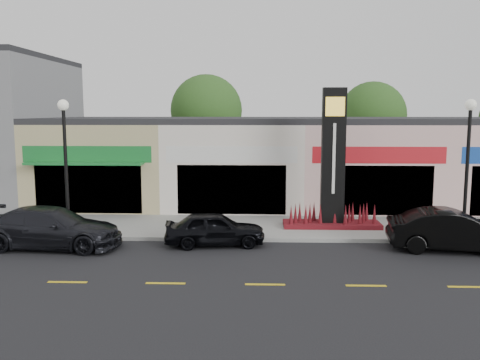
{
  "coord_description": "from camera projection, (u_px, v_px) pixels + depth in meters",
  "views": [
    {
      "loc": [
        -0.23,
        -17.65,
        5.14
      ],
      "look_at": [
        -1.0,
        4.0,
        2.22
      ],
      "focal_mm": 38.0,
      "sensor_mm": 36.0,
      "label": 1
    }
  ],
  "objects": [
    {
      "name": "tree_rear_mid",
      "position": [
        372.0,
        115.0,
        36.53
      ],
      "size": [
        4.8,
        4.8,
        7.29
      ],
      "color": "#382619",
      "rests_on": "ground"
    },
    {
      "name": "tree_rear_west",
      "position": [
        206.0,
        111.0,
        36.91
      ],
      "size": [
        5.2,
        5.2,
        7.83
      ],
      "color": "#382619",
      "rests_on": "ground"
    },
    {
      "name": "shop_beige",
      "position": [
        116.0,
        159.0,
        29.48
      ],
      "size": [
        7.0,
        10.85,
        4.8
      ],
      "color": "tan",
      "rests_on": "ground"
    },
    {
      "name": "car_black_conv",
      "position": [
        453.0,
        231.0,
        18.77
      ],
      "size": [
        2.2,
        4.84,
        1.54
      ],
      "primitive_type": "imported",
      "rotation": [
        0.0,
        0.0,
        1.45
      ],
      "color": "black",
      "rests_on": "ground"
    },
    {
      "name": "lamp_east_near",
      "position": [
        468.0,
        154.0,
        19.88
      ],
      "size": [
        0.44,
        0.44,
        5.47
      ],
      "color": "black",
      "rests_on": "sidewalk"
    },
    {
      "name": "car_dark_sedan",
      "position": [
        51.0,
        228.0,
        19.22
      ],
      "size": [
        2.53,
        5.47,
        1.55
      ],
      "primitive_type": "imported",
      "rotation": [
        0.0,
        0.0,
        1.5
      ],
      "color": "black",
      "rests_on": "ground"
    },
    {
      "name": "shop_cream",
      "position": [
        236.0,
        160.0,
        29.25
      ],
      "size": [
        7.0,
        10.01,
        4.8
      ],
      "color": "silver",
      "rests_on": "ground"
    },
    {
      "name": "shop_pink_w",
      "position": [
        358.0,
        160.0,
        29.0
      ],
      "size": [
        7.0,
        10.01,
        4.8
      ],
      "color": "#D2A6A0",
      "rests_on": "ground"
    },
    {
      "name": "ground",
      "position": [
        264.0,
        256.0,
        18.15
      ],
      "size": [
        120.0,
        120.0,
        0.0
      ],
      "primitive_type": "plane",
      "color": "black",
      "rests_on": "ground"
    },
    {
      "name": "pylon_sign",
      "position": [
        333.0,
        178.0,
        21.9
      ],
      "size": [
        4.2,
        1.3,
        6.0
      ],
      "color": "#570F17",
      "rests_on": "sidewalk"
    },
    {
      "name": "sidewalk",
      "position": [
        263.0,
        227.0,
        22.45
      ],
      "size": [
        52.0,
        4.3,
        0.15
      ],
      "primitive_type": "cube",
      "color": "gray",
      "rests_on": "ground"
    },
    {
      "name": "car_black_sedan",
      "position": [
        215.0,
        229.0,
        19.58
      ],
      "size": [
        2.0,
        4.0,
        1.31
      ],
      "primitive_type": "imported",
      "rotation": [
        0.0,
        0.0,
        1.69
      ],
      "color": "black",
      "rests_on": "ground"
    },
    {
      "name": "curb",
      "position": [
        263.0,
        240.0,
        20.22
      ],
      "size": [
        52.0,
        0.2,
        0.15
      ],
      "primitive_type": "cube",
      "color": "gray",
      "rests_on": "ground"
    },
    {
      "name": "lamp_west_near",
      "position": [
        65.0,
        153.0,
        20.45
      ],
      "size": [
        0.44,
        0.44,
        5.47
      ],
      "color": "black",
      "rests_on": "sidewalk"
    }
  ]
}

